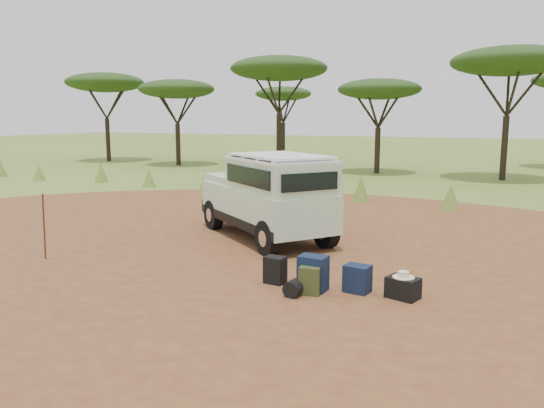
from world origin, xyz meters
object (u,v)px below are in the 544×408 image
at_px(safari_vehicle, 268,198).
at_px(backpack_black, 275,270).
at_px(walking_staff, 44,227).
at_px(hard_case, 403,288).
at_px(duffel_navy, 357,279).
at_px(backpack_olive, 310,281).
at_px(backpack_navy, 313,273).

bearing_deg(safari_vehicle, backpack_black, -25.44).
height_order(walking_staff, hard_case, walking_staff).
distance_m(backpack_black, duffel_navy, 1.44).
bearing_deg(walking_staff, backpack_olive, -51.28).
distance_m(walking_staff, backpack_navy, 5.59).
xyz_separation_m(backpack_black, hard_case, (2.17, 0.20, -0.07)).
bearing_deg(backpack_black, backpack_navy, -1.40).
relative_size(backpack_olive, duffel_navy, 1.02).
relative_size(walking_staff, hard_case, 2.88).
distance_m(safari_vehicle, backpack_black, 3.52).
distance_m(backpack_black, backpack_olive, 0.82).
xyz_separation_m(backpack_navy, hard_case, (1.43, 0.28, -0.13)).
bearing_deg(backpack_navy, duffel_navy, 21.56).
bearing_deg(walking_staff, hard_case, -48.26).
bearing_deg(duffel_navy, backpack_black, -166.15).
relative_size(safari_vehicle, duffel_navy, 9.37).
distance_m(duffel_navy, hard_case, 0.75).
bearing_deg(hard_case, walking_staff, -157.56).
relative_size(safari_vehicle, walking_staff, 3.08).
bearing_deg(duffel_navy, backpack_olive, -138.74).
height_order(backpack_olive, duffel_navy, backpack_olive).
bearing_deg(walking_staff, backpack_navy, -49.20).
height_order(backpack_navy, backpack_olive, backpack_navy).
bearing_deg(backpack_black, walking_staff, -167.26).
relative_size(walking_staff, duffel_navy, 3.05).
xyz_separation_m(walking_staff, backpack_olive, (5.57, 0.43, -0.46)).
bearing_deg(backpack_navy, hard_case, 12.60).
height_order(walking_staff, backpack_black, walking_staff).
xyz_separation_m(walking_staff, duffel_navy, (6.23, 0.88, -0.46)).
distance_m(safari_vehicle, hard_case, 4.82).
bearing_deg(backpack_black, hard_case, 9.76).
xyz_separation_m(walking_staff, hard_case, (6.97, 0.91, -0.52)).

